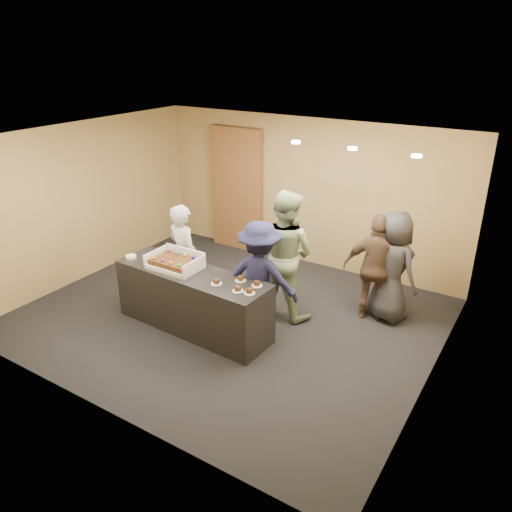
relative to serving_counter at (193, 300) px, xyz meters
name	(u,v)px	position (x,y,z in m)	size (l,w,h in m)	color
room	(227,235)	(0.26, 0.53, 0.90)	(6.04, 6.00, 2.70)	black
serving_counter	(193,300)	(0.00, 0.00, 0.00)	(2.40, 0.70, 0.90)	black
storage_cabinet	(237,190)	(-1.21, 2.94, 0.76)	(1.10, 0.15, 2.42)	brown
cake_box	(176,264)	(-0.30, 0.03, 0.50)	(0.74, 0.51, 0.22)	white
sheet_cake	(175,261)	(-0.30, 0.00, 0.55)	(0.63, 0.44, 0.12)	#3E200E
plate_stack	(131,257)	(-1.09, -0.09, 0.47)	(0.16, 0.16, 0.04)	white
slice_a	(217,282)	(0.52, -0.10, 0.47)	(0.15, 0.15, 0.07)	white
slice_b	(241,279)	(0.74, 0.15, 0.47)	(0.15, 0.15, 0.07)	white
slice_c	(238,289)	(0.88, -0.13, 0.47)	(0.15, 0.15, 0.07)	white
slice_d	(257,284)	(1.01, 0.14, 0.47)	(0.15, 0.15, 0.07)	white
slice_e	(249,292)	(1.04, -0.10, 0.47)	(0.15, 0.15, 0.07)	white
person_server_grey	(184,257)	(-0.51, 0.45, 0.40)	(0.62, 0.41, 1.69)	#AAAAAF
person_sage_man	(285,254)	(0.90, 1.10, 0.53)	(0.96, 0.75, 1.97)	gray
person_navy_man	(260,278)	(0.86, 0.45, 0.39)	(1.09, 0.63, 1.68)	#171938
person_brown_extra	(376,268)	(2.12, 1.68, 0.38)	(0.97, 0.40, 1.65)	#503C2B
person_dark_suit	(392,267)	(2.32, 1.80, 0.40)	(0.83, 0.54, 1.70)	#28282D
ceiling_spotlights	(353,149)	(1.86, 1.03, 2.22)	(1.72, 0.12, 0.03)	#FFEAC6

